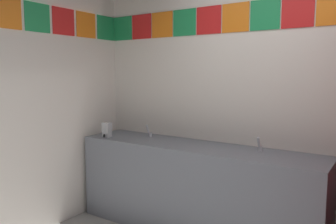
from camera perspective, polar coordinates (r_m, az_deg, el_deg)
The scene contains 5 objects.
wall_back at distance 3.16m, azimuth 23.32°, elevation 3.75°, with size 4.52×0.09×2.88m.
vanity_counter at distance 3.39m, azimuth 4.42°, elevation -12.78°, with size 2.45×0.56×0.88m.
faucet_left at distance 3.66m, azimuth -3.18°, elevation -3.47°, with size 0.04×0.10×0.14m.
faucet_right at distance 3.10m, azimuth 15.27°, elevation -5.57°, with size 0.04×0.10×0.14m.
soap_dispenser at distance 3.73m, azimuth -10.32°, elevation -2.98°, with size 0.09×0.09×0.16m.
Camera 1 is at (0.58, -1.55, 1.57)m, focal length 35.95 mm.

